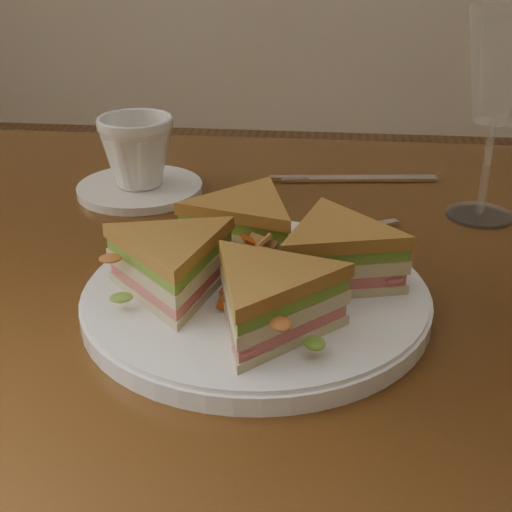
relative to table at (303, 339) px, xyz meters
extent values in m
cube|color=#361E0C|center=(0.00, 0.00, 0.08)|extent=(1.20, 0.80, 0.04)
cylinder|color=white|center=(-0.04, -0.11, 0.11)|extent=(0.30, 0.30, 0.02)
cube|color=silver|center=(0.04, 0.06, 0.10)|extent=(0.12, 0.07, 0.00)
ellipsoid|color=silver|center=(-0.04, 0.01, 0.10)|extent=(0.05, 0.03, 0.01)
cube|color=silver|center=(0.06, 0.23, 0.10)|extent=(0.20, 0.04, 0.00)
cube|color=silver|center=(-0.03, 0.22, 0.10)|extent=(0.05, 0.02, 0.00)
cylinder|color=white|center=(0.19, 0.12, 0.10)|extent=(0.07, 0.07, 0.00)
cylinder|color=white|center=(0.19, 0.12, 0.16)|extent=(0.01, 0.01, 0.11)
cone|color=white|center=(0.19, 0.12, 0.27)|extent=(0.08, 0.08, 0.12)
cylinder|color=white|center=(-0.21, 0.16, 0.10)|extent=(0.15, 0.15, 0.01)
imported|color=white|center=(-0.21, 0.16, 0.15)|extent=(0.11, 0.11, 0.08)
camera|label=1|loc=(0.02, -0.64, 0.42)|focal=50.00mm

